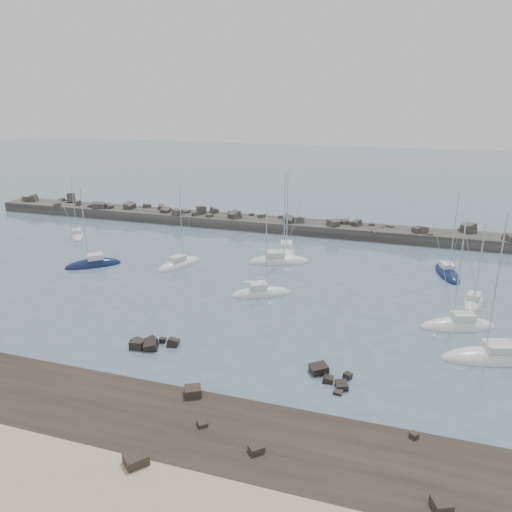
# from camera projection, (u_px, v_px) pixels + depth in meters

# --- Properties ---
(ground) EXTENTS (400.00, 400.00, 0.00)m
(ground) POSITION_uv_depth(u_px,v_px,m) (226.00, 313.00, 57.80)
(ground) COLOR #4B6375
(ground) RESTS_ON ground
(rock_shelf) EXTENTS (140.00, 12.07, 2.07)m
(rock_shelf) POSITION_uv_depth(u_px,v_px,m) (123.00, 428.00, 37.86)
(rock_shelf) COLOR black
(rock_shelf) RESTS_ON ground
(rock_cluster_near) EXTENTS (4.86, 3.07, 1.64)m
(rock_cluster_near) POSITION_uv_depth(u_px,v_px,m) (150.00, 345.00, 49.97)
(rock_cluster_near) COLOR black
(rock_cluster_near) RESTS_ON ground
(rock_cluster_far) EXTENTS (4.11, 4.18, 1.58)m
(rock_cluster_far) POSITION_uv_depth(u_px,v_px,m) (329.00, 378.00, 44.26)
(rock_cluster_far) COLOR black
(rock_cluster_far) RESTS_ON ground
(breakwater) EXTENTS (115.00, 6.85, 5.30)m
(breakwater) POSITION_uv_depth(u_px,v_px,m) (261.00, 226.00, 94.35)
(breakwater) COLOR #32302C
(breakwater) RESTS_ON ground
(sailboat_1) EXTENTS (6.11, 6.96, 11.30)m
(sailboat_1) POSITION_uv_depth(u_px,v_px,m) (77.00, 236.00, 88.64)
(sailboat_1) COLOR silver
(sailboat_1) RESTS_ON ground
(sailboat_2) EXTENTS (7.71, 7.04, 12.85)m
(sailboat_2) POSITION_uv_depth(u_px,v_px,m) (93.00, 265.00, 73.53)
(sailboat_2) COLOR #101A45
(sailboat_2) RESTS_ON ground
(sailboat_3) EXTENTS (5.37, 8.38, 12.70)m
(sailboat_3) POSITION_uv_depth(u_px,v_px,m) (180.00, 264.00, 73.83)
(sailboat_3) COLOR silver
(sailboat_3) RESTS_ON ground
(sailboat_4) EXTENTS (9.61, 6.01, 14.55)m
(sailboat_4) POSITION_uv_depth(u_px,v_px,m) (279.00, 262.00, 74.99)
(sailboat_4) COLOR silver
(sailboat_4) RESTS_ON ground
(sailboat_5) EXTENTS (5.03, 9.42, 14.34)m
(sailboat_5) POSITION_uv_depth(u_px,v_px,m) (286.00, 253.00, 79.06)
(sailboat_5) COLOR silver
(sailboat_5) RESTS_ON ground
(sailboat_6) EXTENTS (7.92, 5.77, 12.32)m
(sailboat_6) POSITION_uv_depth(u_px,v_px,m) (261.00, 294.00, 62.93)
(sailboat_6) COLOR silver
(sailboat_6) RESTS_ON ground
(sailboat_7) EXTENTS (4.45, 8.42, 12.79)m
(sailboat_7) POSITION_uv_depth(u_px,v_px,m) (447.00, 274.00, 69.91)
(sailboat_7) COLOR #101A45
(sailboat_7) RESTS_ON ground
(sailboat_8) EXTENTS (8.62, 5.20, 13.16)m
(sailboat_8) POSITION_uv_depth(u_px,v_px,m) (458.00, 326.00, 54.11)
(sailboat_8) COLOR silver
(sailboat_8) RESTS_ON ground
(sailboat_9) EXTENTS (3.49, 7.07, 10.89)m
(sailboat_9) POSITION_uv_depth(u_px,v_px,m) (473.00, 303.00, 60.22)
(sailboat_9) COLOR silver
(sailboat_9) RESTS_ON ground
(sailboat_10) EXTENTS (10.37, 5.95, 15.50)m
(sailboat_10) POSITION_uv_depth(u_px,v_px,m) (493.00, 358.00, 47.63)
(sailboat_10) COLOR silver
(sailboat_10) RESTS_ON ground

